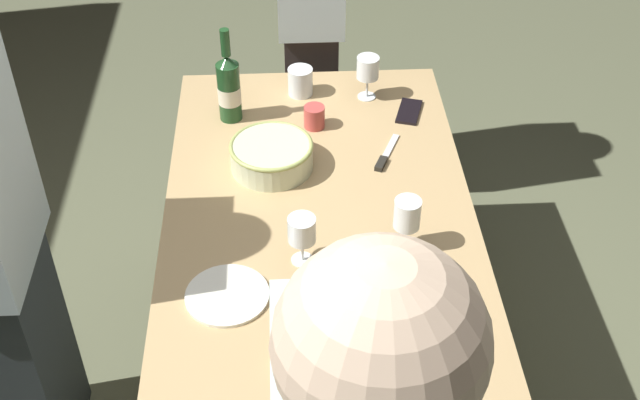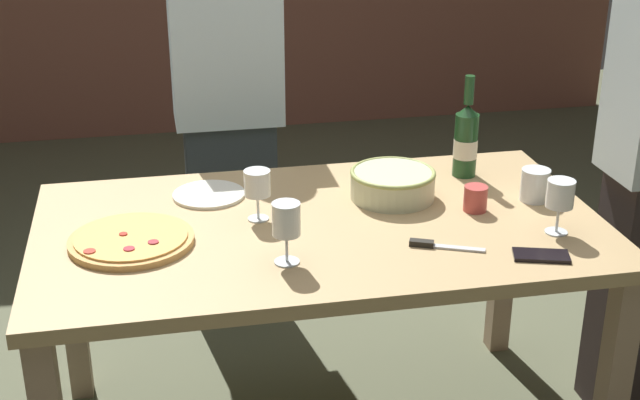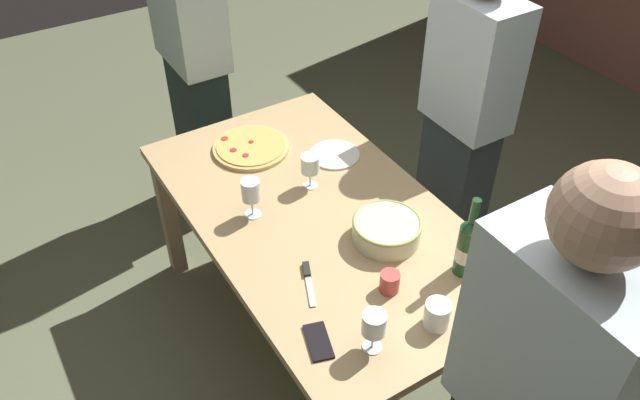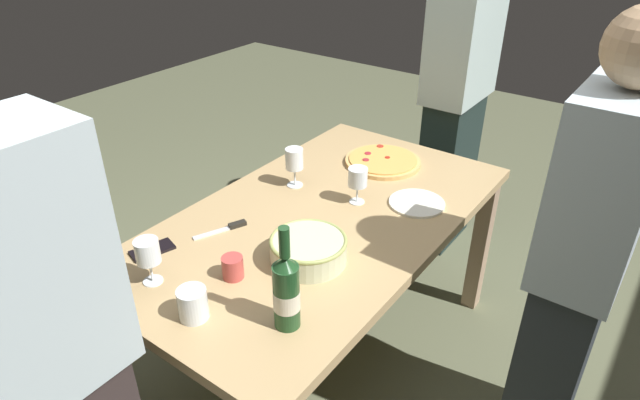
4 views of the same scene
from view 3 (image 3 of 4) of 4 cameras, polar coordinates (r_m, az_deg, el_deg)
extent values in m
plane|color=#5D6247|center=(3.02, 0.00, -11.96)|extent=(8.00, 8.00, 0.00)
cube|color=tan|center=(2.49, 0.00, -1.57)|extent=(1.60, 0.90, 0.04)
cube|color=tan|center=(3.14, -13.39, -1.45)|extent=(0.07, 0.07, 0.71)
cube|color=tan|center=(3.38, -0.92, 3.19)|extent=(0.07, 0.07, 0.71)
cube|color=tan|center=(2.59, 16.85, -14.11)|extent=(0.07, 0.07, 0.71)
cylinder|color=#E0AA63|center=(2.82, -6.21, 4.68)|extent=(0.34, 0.34, 0.02)
cylinder|color=#EDA952|center=(2.81, -6.23, 4.88)|extent=(0.30, 0.30, 0.01)
cylinder|color=#B03020|center=(2.87, -8.57, 5.48)|extent=(0.03, 0.03, 0.00)
cylinder|color=maroon|center=(2.75, -6.71, 4.01)|extent=(0.03, 0.03, 0.00)
cylinder|color=#AE2618|center=(2.83, -6.22, 5.21)|extent=(0.02, 0.02, 0.00)
cylinder|color=#A62630|center=(2.79, -7.80, 4.47)|extent=(0.03, 0.03, 0.00)
cylinder|color=beige|center=(2.35, 6.00, -2.73)|extent=(0.25, 0.25, 0.08)
torus|color=#A3AF5E|center=(2.33, 6.07, -2.04)|extent=(0.26, 0.26, 0.01)
cylinder|color=#1D4421|center=(2.24, 13.05, -4.42)|extent=(0.08, 0.08, 0.20)
cone|color=#1D4421|center=(2.16, 13.50, -2.25)|extent=(0.08, 0.08, 0.03)
cylinder|color=#1D4421|center=(2.12, 13.77, -0.92)|extent=(0.03, 0.03, 0.09)
cylinder|color=silver|center=(2.24, 13.02, -4.60)|extent=(0.08, 0.08, 0.06)
cylinder|color=white|center=(2.04, 4.70, -13.02)|extent=(0.06, 0.06, 0.00)
cylinder|color=white|center=(2.01, 4.76, -12.35)|extent=(0.01, 0.01, 0.07)
cylinder|color=white|center=(1.95, 4.88, -11.00)|extent=(0.08, 0.08, 0.08)
cylinder|color=maroon|center=(1.97, 4.84, -11.41)|extent=(0.07, 0.07, 0.03)
cylinder|color=white|center=(2.48, -6.05, -1.27)|extent=(0.07, 0.07, 0.00)
cylinder|color=white|center=(2.45, -6.11, -0.57)|extent=(0.01, 0.01, 0.08)
cylinder|color=white|center=(2.40, -6.24, 0.89)|extent=(0.07, 0.07, 0.09)
cylinder|color=maroon|center=(2.42, -6.21, 0.48)|extent=(0.06, 0.06, 0.04)
cylinder|color=white|center=(2.60, -0.88, 1.33)|extent=(0.06, 0.06, 0.00)
cylinder|color=white|center=(2.58, -0.89, 1.98)|extent=(0.01, 0.01, 0.07)
cylinder|color=white|center=(2.54, -0.91, 3.26)|extent=(0.08, 0.08, 0.07)
cylinder|color=maroon|center=(2.55, -0.90, 2.87)|extent=(0.06, 0.06, 0.03)
cylinder|color=white|center=(2.09, 10.48, -10.11)|extent=(0.09, 0.09, 0.10)
cylinder|color=#BE4742|center=(2.18, 6.28, -7.34)|extent=(0.07, 0.07, 0.08)
cylinder|color=white|center=(2.77, 1.32, 4.10)|extent=(0.22, 0.22, 0.01)
cube|color=black|center=(2.05, -0.14, -12.59)|extent=(0.16, 0.11, 0.01)
cube|color=silver|center=(2.19, -0.89, -8.14)|extent=(0.14, 0.08, 0.01)
cube|color=black|center=(2.25, -1.22, -6.25)|extent=(0.07, 0.05, 0.02)
cube|color=silver|center=(1.65, 20.22, -12.58)|extent=(0.42, 0.24, 0.62)
sphere|color=tan|center=(1.35, 24.26, -1.33)|extent=(0.22, 0.22, 0.22)
cube|color=#1E2D2A|center=(3.54, -10.35, 6.03)|extent=(0.38, 0.20, 0.87)
cube|color=#2B3237|center=(3.23, 11.83, 1.12)|extent=(0.33, 0.20, 0.78)
cube|color=silver|center=(2.86, 13.68, 11.85)|extent=(0.39, 0.24, 0.59)
camera|label=1|loc=(3.52, -17.75, 37.59)|focal=46.39mm
camera|label=2|loc=(2.46, -60.88, 5.51)|focal=49.82mm
camera|label=4|loc=(2.08, 51.65, 9.76)|focal=30.43mm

